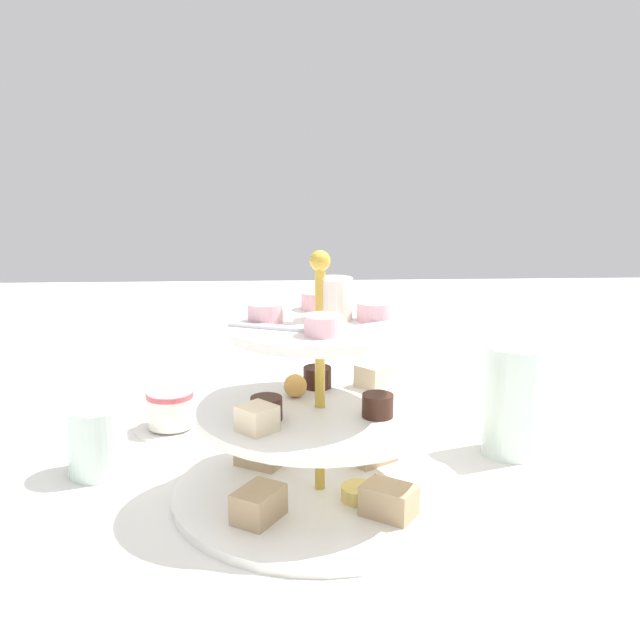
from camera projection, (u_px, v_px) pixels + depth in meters
The scene contains 6 objects.
ground_plane at pixel (320, 497), 0.77m from camera, with size 2.40×2.40×0.00m, color silver.
tiered_serving_stand at pixel (320, 428), 0.75m from camera, with size 0.30×0.30×0.25m.
water_glass_tall_right at pixel (513, 400), 0.86m from camera, with size 0.07×0.07×0.13m, color silver.
water_glass_short_left at pixel (97, 440), 0.81m from camera, with size 0.06×0.06×0.08m, color silver.
teacup_with_saucer at pixel (171, 412), 0.94m from camera, with size 0.09×0.09×0.05m.
butter_knife_right at pixel (320, 398), 1.06m from camera, with size 0.17×0.01×0.00m, color silver.
Camera 1 is at (-0.03, -0.70, 0.35)m, focal length 42.48 mm.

